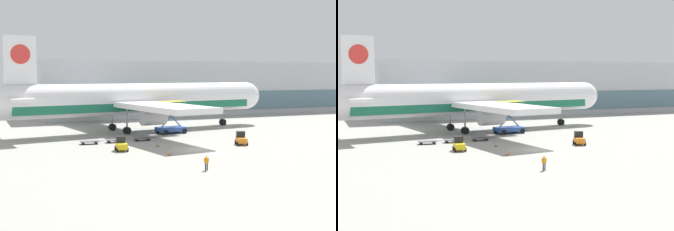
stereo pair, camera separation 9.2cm
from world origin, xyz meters
TOP-DOWN VIEW (x-y plane):
  - ground_plane at (0.00, 0.00)m, footprint 400.00×400.00m
  - terminal_building at (29.77, 56.05)m, footprint 90.00×18.20m
  - airplane_main at (-1.14, 24.13)m, footprint 57.89×48.64m
  - scissor_lift_loader at (3.73, 18.56)m, footprint 5.56×3.99m
  - baggage_tug_foreground at (-10.44, 3.30)m, footprint 1.92×2.61m
  - baggage_tug_mid at (8.12, 1.74)m, footprint 2.30×2.77m
  - baggage_dolly_lead at (-13.05, 11.23)m, footprint 3.76×1.75m
  - baggage_dolly_second at (-8.96, 11.37)m, footprint 3.76×1.75m
  - baggage_dolly_third at (-4.35, 11.59)m, footprint 3.76×1.75m
  - ground_crew_near at (-5.65, -13.23)m, footprint 0.57×0.26m
  - traffic_cone_near at (-4.23, 5.01)m, footprint 0.40×0.40m
  - traffic_cone_far at (-5.65, -2.72)m, footprint 0.40×0.40m

SIDE VIEW (x-z plane):
  - ground_plane at x=0.00m, z-range 0.00..0.00m
  - traffic_cone_near at x=-4.23m, z-range -0.01..0.54m
  - traffic_cone_far at x=-5.65m, z-range -0.01..0.75m
  - baggage_dolly_lead at x=-13.05m, z-range 0.15..0.63m
  - baggage_dolly_second at x=-8.96m, z-range 0.15..0.63m
  - baggage_dolly_third at x=-4.35m, z-range 0.15..0.63m
  - baggage_tug_foreground at x=-10.44m, z-range -0.12..1.88m
  - baggage_tug_mid at x=8.12m, z-range -0.12..1.88m
  - ground_crew_near at x=-5.65m, z-range 0.14..1.80m
  - scissor_lift_loader at x=3.73m, z-range -0.73..5.13m
  - airplane_main at x=-1.14m, z-range -2.66..14.34m
  - terminal_building at x=29.77m, z-range -0.01..13.99m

